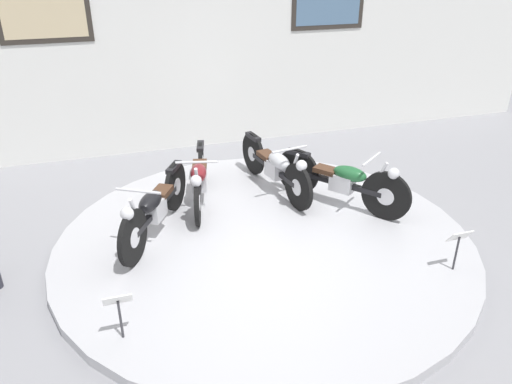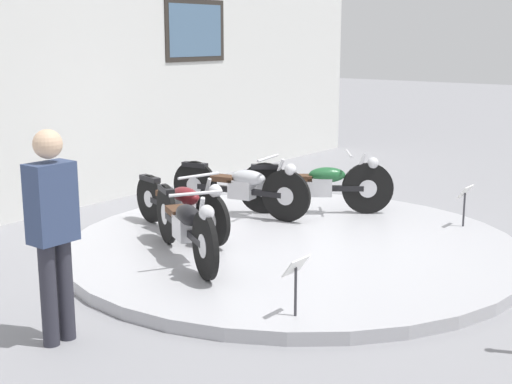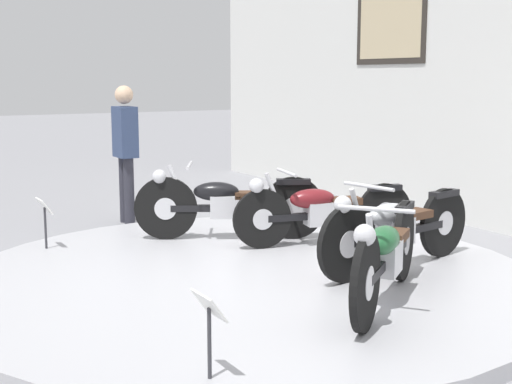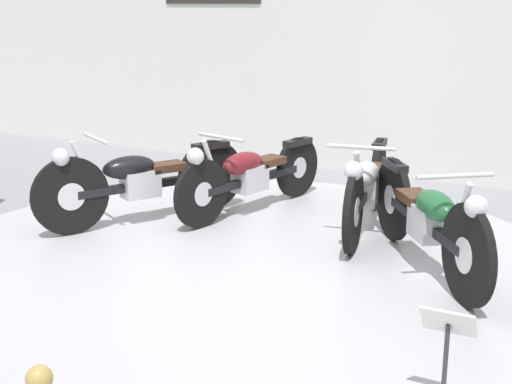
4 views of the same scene
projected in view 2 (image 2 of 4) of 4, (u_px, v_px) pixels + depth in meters
ground_plane at (293, 251)px, 8.16m from camera, size 60.00×60.00×0.00m
display_platform at (293, 246)px, 8.15m from camera, size 5.15×5.15×0.12m
back_wall at (73, 46)px, 9.92m from camera, size 14.00×0.22×4.55m
motorcycle_black at (185, 224)px, 7.35m from camera, size 1.04×1.78×0.81m
motorcycle_maroon at (181, 204)px, 8.33m from camera, size 0.63×1.91×0.78m
motorcycle_silver at (242, 186)px, 9.20m from camera, size 0.54×1.99×0.81m
motorcycle_green at (319, 184)px, 9.32m from camera, size 1.27×1.65×0.81m
info_placard_front_left at (296, 274)px, 5.88m from camera, size 0.26×0.11×0.51m
info_placard_front_centre at (465, 197)px, 8.69m from camera, size 0.26×0.11×0.51m
visitor_standing at (53, 224)px, 5.54m from camera, size 0.36×0.23×1.73m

